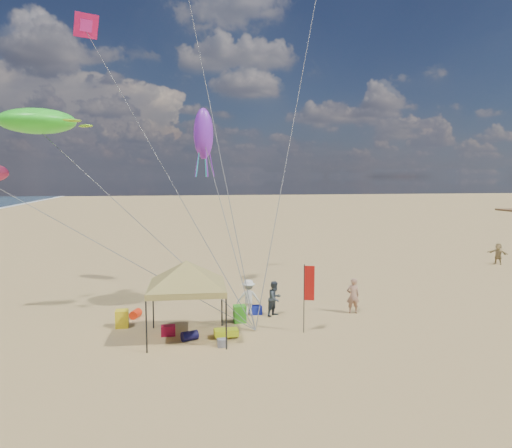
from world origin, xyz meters
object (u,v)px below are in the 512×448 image
object	(u,v)px
feather_flag	(308,287)
canopy_tent	(187,264)
person_near_c	(249,297)
person_far_c	(498,254)
cooler_blue	(255,310)
chair_green	(240,314)
cooler_red	(168,331)
beach_cart	(226,332)
chair_yellow	(122,319)
person_near_a	(353,296)
person_near_b	(275,298)

from	to	relation	value
feather_flag	canopy_tent	bearing A→B (deg)	177.05
person_near_c	person_far_c	xyz separation A→B (m)	(19.12, 8.91, -0.04)
cooler_blue	person_near_c	size ratio (longest dim) A/B	0.34
feather_flag	chair_green	world-z (taller)	feather_flag
cooler_red	cooler_blue	xyz separation A→B (m)	(3.82, 2.20, 0.00)
person_near_c	cooler_red	bearing A→B (deg)	38.87
beach_cart	chair_yellow	bearing A→B (deg)	152.68
person_near_a	cooler_blue	bearing A→B (deg)	-3.83
chair_green	person_near_c	bearing A→B (deg)	60.00
feather_flag	person_far_c	xyz separation A→B (m)	(17.27, 11.71, -1.07)
beach_cart	person_near_a	world-z (taller)	person_near_a
chair_green	person_near_b	distance (m)	1.81
canopy_tent	feather_flag	xyz separation A→B (m)	(4.63, -0.24, -1.03)
canopy_tent	person_near_a	bearing A→B (deg)	15.09
cooler_red	chair_green	distance (m)	3.18
person_near_c	person_near_a	bearing A→B (deg)	-179.24
beach_cart	cooler_blue	bearing A→B (deg)	59.84
feather_flag	person_near_c	distance (m)	3.51
feather_flag	person_near_c	world-z (taller)	feather_flag
cooler_red	person_near_b	world-z (taller)	person_near_b
canopy_tent	person_near_a	xyz separation A→B (m)	(7.39, 1.99, -2.06)
chair_green	person_near_b	xyz separation A→B (m)	(1.65, 0.62, 0.42)
canopy_tent	feather_flag	size ratio (longest dim) A/B	2.05
canopy_tent	cooler_red	world-z (taller)	canopy_tent
cooler_blue	person_far_c	world-z (taller)	person_far_c
person_near_c	chair_green	bearing A→B (deg)	67.77
canopy_tent	beach_cart	world-z (taller)	canopy_tent
cooler_red	chair_green	world-z (taller)	chair_green
cooler_blue	chair_green	distance (m)	1.35
chair_green	beach_cart	size ratio (longest dim) A/B	0.78
cooler_red	cooler_blue	bearing A→B (deg)	29.91
cooler_blue	chair_yellow	distance (m)	5.71
feather_flag	person_near_c	size ratio (longest dim) A/B	1.71
canopy_tent	person_near_b	xyz separation A→B (m)	(3.89, 2.24, -2.08)
canopy_tent	person_near_b	size ratio (longest dim) A/B	3.60
person_near_a	person_near_c	bearing A→B (deg)	-2.13
canopy_tent	person_near_b	bearing A→B (deg)	30.01
canopy_tent	chair_green	bearing A→B (deg)	36.05
person_near_b	chair_green	bearing A→B (deg)	160.27
feather_flag	beach_cart	world-z (taller)	feather_flag
cooler_blue	beach_cart	distance (m)	3.32
cooler_red	beach_cart	distance (m)	2.25
feather_flag	cooler_blue	xyz separation A→B (m)	(-1.53, 2.89, -1.63)
person_near_b	person_far_c	distance (m)	20.24
person_near_b	person_far_c	bearing A→B (deg)	-13.09
chair_yellow	beach_cart	distance (m)	4.48
person_near_a	chair_yellow	bearing A→B (deg)	5.78
feather_flag	person_near_a	world-z (taller)	feather_flag
person_near_b	person_near_c	size ratio (longest dim) A/B	0.97
beach_cart	person_far_c	world-z (taller)	person_far_c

